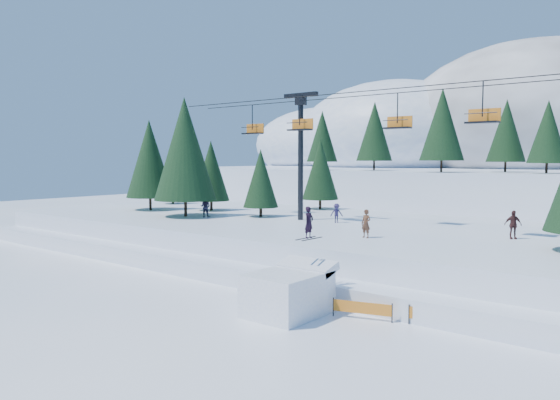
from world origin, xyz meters
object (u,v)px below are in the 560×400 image
Objects in this scene: jump_kicker at (289,291)px; banner_far at (441,315)px; banner_near at (362,308)px; chairlift at (431,132)px.

jump_kicker reaches higher than banner_far.
jump_kicker is 1.87× the size of banner_near.
jump_kicker reaches higher than banner_near.
jump_kicker is 17.34m from chairlift.
jump_kicker is at bearing -91.61° from chairlift.
banner_far is (6.05, -12.53, -8.78)m from chairlift.
chairlift reaches higher than banner_far.
jump_kicker is at bearing -154.69° from banner_near.
chairlift is 16.46m from banner_far.
jump_kicker is at bearing -156.98° from banner_far.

